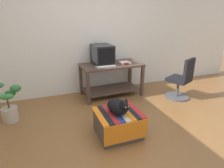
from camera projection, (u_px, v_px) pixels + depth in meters
ground_plane at (129, 137)px, 2.99m from camera, size 14.00×14.00×0.00m
back_wall at (90, 34)px, 4.33m from camera, size 8.00×0.10×2.60m
desk at (111, 74)px, 4.33m from camera, size 1.32×0.70×0.71m
tv_monitor at (102, 55)px, 4.20m from camera, size 0.41×0.53×0.40m
keyboard at (106, 66)px, 4.05m from camera, size 0.40×0.16×0.02m
book at (125, 63)px, 4.31m from camera, size 0.21×0.24×0.03m
ottoman_with_blanket at (118, 123)px, 2.99m from camera, size 0.65×0.61×0.38m
cat at (118, 106)px, 2.84m from camera, size 0.36×0.45×0.28m
potted_plant at (9, 106)px, 3.35m from camera, size 0.42×0.35×0.67m
office_chair at (181, 81)px, 4.20m from camera, size 0.56×0.56×0.89m
stapler at (126, 64)px, 4.19m from camera, size 0.11×0.04×0.04m
pen at (127, 62)px, 4.43m from camera, size 0.14×0.03×0.01m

